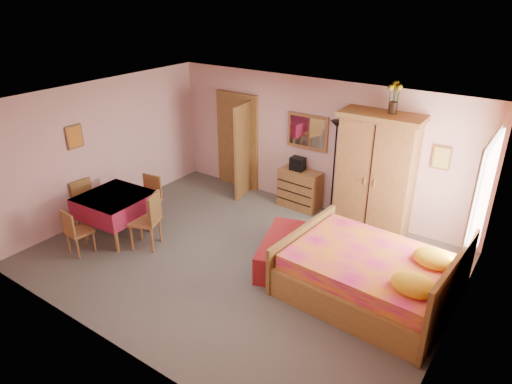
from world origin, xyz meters
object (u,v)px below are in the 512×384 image
Objects in this scene: wall_mirror at (307,132)px; chair_north at (147,200)px; chest_of_drawers at (300,189)px; chair_south at (79,231)px; bench at (280,251)px; chair_west at (89,205)px; sunflower_vase at (394,97)px; bed at (369,263)px; dining_table at (117,216)px; stereo at (298,164)px; floor_lamp at (334,170)px; chair_east at (145,220)px; wardrobe at (376,174)px.

chair_north is (-2.05, -2.42, -1.10)m from wall_mirror.
chest_of_drawers is 1.03× the size of chair_south.
chest_of_drawers is 1.17m from wall_mirror.
chair_south is at bearing -151.09° from bench.
chair_west reaches higher than bench.
sunflower_vase reaches higher than bed.
dining_table is at bearing 78.02° from chair_north.
stereo is at bearing 176.11° from chest_of_drawers.
chair_west is (-3.49, -3.02, -0.51)m from floor_lamp.
chair_east is at bearing -115.67° from wall_mirror.
chair_east is (-2.97, -2.79, -0.61)m from wardrobe.
wall_mirror is at bearing 143.67° from chair_west.
wardrobe reaches higher than chair_west.
stereo is at bearing -139.00° from chair_north.
wall_mirror is 3.92m from dining_table.
chair_north is at bearing -140.24° from floor_lamp.
chair_west is at bearing 37.54° from chair_north.
bench is at bearing -86.98° from floor_lamp.
chair_north is at bearing -131.70° from stereo.
chair_east is at bearing -137.62° from sunflower_vase.
chest_of_drawers is at bearing 142.82° from bed.
chest_of_drawers is 0.77× the size of dining_table.
chair_east is (-1.42, -2.84, 0.10)m from chest_of_drawers.
wardrobe is 2.22× the size of chair_east.
sunflower_vase is (1.69, -0.22, 0.94)m from wall_mirror.
floor_lamp is at bearing 8.99° from chest_of_drawers.
bed is at bearing -37.30° from chest_of_drawers.
wall_mirror is 0.40× the size of wardrobe.
dining_table is (-3.66, -2.84, -0.71)m from wardrobe.
chair_west is (-0.70, -0.07, 0.04)m from dining_table.
floor_lamp is 0.89m from wardrobe.
wall_mirror is at bearing 55.79° from dining_table.
bed is at bearing 26.38° from chair_south.
sunflower_vase is 0.54× the size of chair_east.
wardrobe is 2.02× the size of dining_table.
chest_of_drawers is at bearing 176.65° from wardrobe.
wardrobe is at bearing -7.65° from floor_lamp.
chair_west reaches higher than chair_south.
bed is 5.17m from chair_west.
stereo is at bearing -175.74° from floor_lamp.
bed is 4.47m from dining_table.
chair_south is at bearing -117.49° from chest_of_drawers.
chest_of_drawers is 2.14m from bench.
chair_west is at bearing -165.22° from bed.
floor_lamp is 4.64m from chair_west.
wardrobe is at bearing -156.41° from chair_north.
bed is (1.58, -2.02, -0.41)m from floor_lamp.
bench is (0.79, -1.99, -0.16)m from chest_of_drawers.
bench is 1.57× the size of chair_west.
sunflower_vase is at bearing -72.04° from chair_east.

